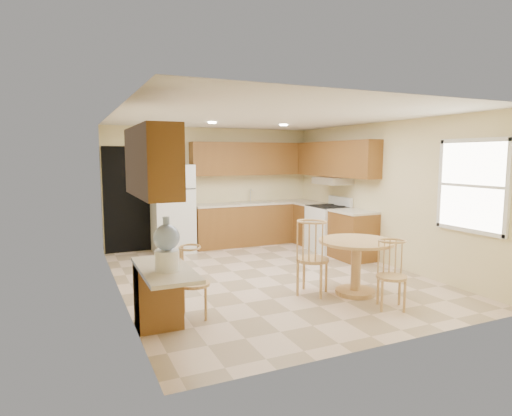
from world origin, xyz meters
name	(u,v)px	position (x,y,z in m)	size (l,w,h in m)	color
floor	(268,276)	(0.00, 0.00, 0.00)	(5.50, 5.50, 0.00)	beige
ceiling	(268,117)	(0.00, 0.00, 2.50)	(4.50, 5.50, 0.02)	white
wall_back	(212,187)	(0.00, 2.75, 1.25)	(4.50, 0.02, 2.50)	beige
wall_front	(390,223)	(0.00, -2.75, 1.25)	(4.50, 0.02, 2.50)	beige
wall_left	(118,205)	(-2.25, 0.00, 1.25)	(0.02, 5.50, 2.50)	beige
wall_right	(382,193)	(2.25, 0.00, 1.25)	(0.02, 5.50, 2.50)	beige
doorway	(128,200)	(-1.75, 2.73, 1.05)	(0.90, 0.02, 2.10)	black
base_cab_back	(255,224)	(0.88, 2.45, 0.43)	(2.75, 0.60, 0.87)	brown
counter_back	(255,203)	(0.88, 2.45, 0.89)	(2.75, 0.63, 0.04)	beige
base_cab_right_a	(312,225)	(1.95, 1.85, 0.43)	(0.60, 0.59, 0.87)	brown
counter_right_a	(312,204)	(1.95, 1.85, 0.89)	(0.63, 0.59, 0.04)	beige
base_cab_right_b	(353,236)	(1.95, 0.40, 0.43)	(0.60, 0.80, 0.87)	brown
counter_right_b	(354,212)	(1.95, 0.40, 0.89)	(0.63, 0.80, 0.04)	beige
upper_cab_back	(253,159)	(0.88, 2.58, 1.85)	(2.75, 0.33, 0.70)	brown
upper_cab_right	(335,159)	(2.08, 1.21, 1.85)	(0.33, 2.42, 0.70)	brown
upper_cab_left	(151,162)	(-2.08, -1.60, 1.85)	(0.33, 1.40, 0.70)	brown
sink	(254,202)	(0.85, 2.45, 0.91)	(0.78, 0.44, 0.01)	silver
range_hood	(332,181)	(2.00, 1.18, 1.42)	(0.50, 0.76, 0.14)	silver
desk_pedestal	(158,295)	(-2.00, -1.32, 0.36)	(0.48, 0.42, 0.72)	brown
desk_top	(165,269)	(-2.00, -1.70, 0.75)	(0.50, 1.20, 0.04)	beige
window	(472,186)	(2.23, -1.85, 1.50)	(0.06, 1.12, 1.30)	white
can_light_a	(212,123)	(-0.50, 1.20, 2.48)	(0.14, 0.14, 0.02)	white
can_light_b	(284,125)	(0.90, 1.20, 2.48)	(0.14, 0.14, 0.02)	white
refrigerator	(173,208)	(-0.95, 2.40, 0.87)	(0.77, 0.75, 1.74)	white
stove	(328,228)	(1.92, 1.18, 0.47)	(0.65, 0.76, 1.09)	white
dining_table	(356,259)	(0.73, -1.29, 0.50)	(1.03, 1.03, 0.76)	tan
chair_table_a	(316,251)	(0.18, -1.14, 0.63)	(0.45, 0.56, 1.03)	tan
chair_table_b	(397,269)	(0.78, -2.02, 0.52)	(0.38, 0.44, 0.86)	tan
chair_desk	(196,276)	(-1.55, -1.28, 0.52)	(0.37, 0.48, 0.85)	tan
water_crock	(167,246)	(-2.00, -1.82, 1.01)	(0.26, 0.26, 0.54)	white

